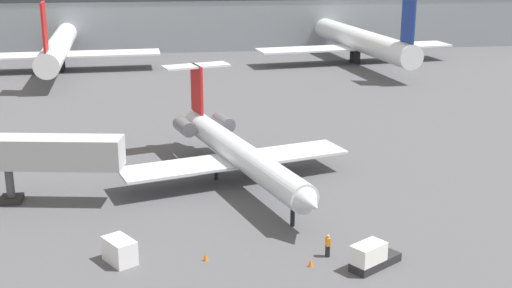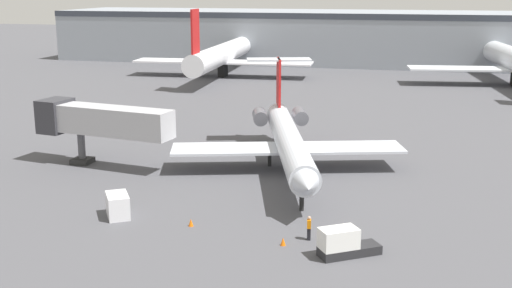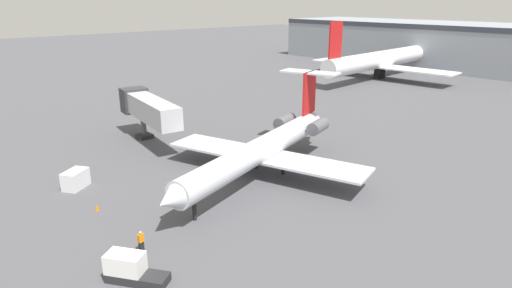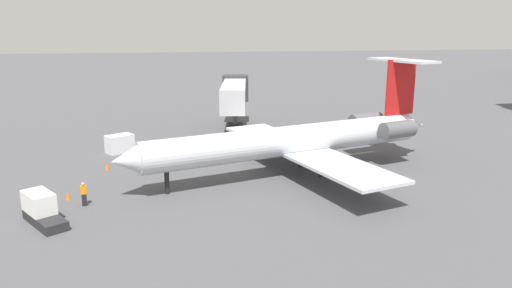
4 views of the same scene
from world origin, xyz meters
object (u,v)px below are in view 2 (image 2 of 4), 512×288
(ground_crew_marshaller, at_px, (309,228))
(parked_airliner_west_end, at_px, (222,55))
(jet_bridge, at_px, (96,120))
(baggage_tug_lead, at_px, (343,244))
(traffic_cone_mid, at_px, (191,222))
(cargo_container_uld, at_px, (118,206))
(traffic_cone_near, at_px, (283,241))
(regional_jet, at_px, (288,137))

(ground_crew_marshaller, height_order, parked_airliner_west_end, parked_airliner_west_end)
(jet_bridge, relative_size, ground_crew_marshaller, 8.34)
(baggage_tug_lead, xyz_separation_m, parked_airliner_west_end, (-31.78, 77.29, 3.34))
(jet_bridge, bearing_deg, traffic_cone_mid, -42.69)
(traffic_cone_mid, bearing_deg, cargo_container_uld, 174.92)
(traffic_cone_near, xyz_separation_m, traffic_cone_mid, (-7.10, 1.81, 0.00))
(cargo_container_uld, distance_m, parked_airliner_west_end, 75.73)
(ground_crew_marshaller, height_order, traffic_cone_near, ground_crew_marshaller)
(parked_airliner_west_end, bearing_deg, traffic_cone_mid, -74.57)
(baggage_tug_lead, bearing_deg, traffic_cone_near, 169.59)
(ground_crew_marshaller, height_order, cargo_container_uld, cargo_container_uld)
(jet_bridge, relative_size, baggage_tug_lead, 3.44)
(regional_jet, xyz_separation_m, jet_bridge, (-17.74, -3.35, 1.38))
(baggage_tug_lead, xyz_separation_m, cargo_container_uld, (-17.08, 3.08, 0.03))
(traffic_cone_mid, bearing_deg, regional_jet, 77.20)
(traffic_cone_near, relative_size, parked_airliner_west_end, 0.01)
(parked_airliner_west_end, bearing_deg, regional_jet, -67.40)
(regional_jet, distance_m, traffic_cone_near, 18.62)
(cargo_container_uld, height_order, traffic_cone_mid, cargo_container_uld)
(ground_crew_marshaller, distance_m, parked_airliner_west_end, 80.72)
(regional_jet, relative_size, ground_crew_marshaller, 16.90)
(jet_bridge, xyz_separation_m, cargo_container_uld, (8.11, -12.42, -3.52))
(cargo_container_uld, bearing_deg, parked_airliner_west_end, 101.20)
(ground_crew_marshaller, height_order, baggage_tug_lead, baggage_tug_lead)
(regional_jet, height_order, traffic_cone_near, regional_jet)
(ground_crew_marshaller, relative_size, traffic_cone_mid, 3.07)
(cargo_container_uld, height_order, parked_airliner_west_end, parked_airliner_west_end)
(regional_jet, xyz_separation_m, baggage_tug_lead, (7.45, -18.85, -2.17))
(traffic_cone_near, bearing_deg, traffic_cone_mid, 165.72)
(ground_crew_marshaller, xyz_separation_m, traffic_cone_near, (-1.50, -1.37, -0.58))
(ground_crew_marshaller, xyz_separation_m, traffic_cone_mid, (-8.60, 0.43, -0.58))
(jet_bridge, relative_size, parked_airliner_west_end, 0.35)
(baggage_tug_lead, relative_size, cargo_container_uld, 1.40)
(regional_jet, distance_m, baggage_tug_lead, 20.38)
(baggage_tug_lead, bearing_deg, parked_airliner_west_end, 112.35)
(ground_crew_marshaller, relative_size, cargo_container_uld, 0.58)
(traffic_cone_mid, bearing_deg, parked_airliner_west_end, 105.43)
(regional_jet, relative_size, jet_bridge, 2.03)
(jet_bridge, xyz_separation_m, traffic_cone_near, (21.13, -14.75, -4.11))
(jet_bridge, distance_m, traffic_cone_mid, 19.53)
(traffic_cone_near, bearing_deg, parked_airliner_west_end, 109.91)
(jet_bridge, height_order, ground_crew_marshaller, jet_bridge)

